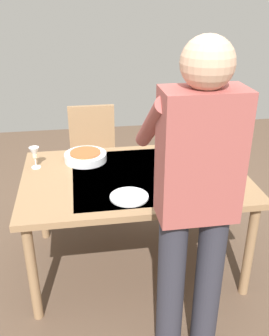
{
  "coord_description": "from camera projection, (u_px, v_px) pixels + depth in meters",
  "views": [
    {
      "loc": [
        0.35,
        2.21,
        1.85
      ],
      "look_at": [
        0.0,
        0.0,
        0.77
      ],
      "focal_mm": 40.55,
      "sensor_mm": 36.0,
      "label": 1
    }
  ],
  "objects": [
    {
      "name": "ground_plane",
      "position": [
        134.0,
        261.0,
        2.82
      ],
      "size": [
        6.0,
        6.0,
        0.0
      ],
      "primitive_type": "plane",
      "color": "brown"
    },
    {
      "name": "dining_table",
      "position": [
        134.0,
        184.0,
        2.54
      ],
      "size": [
        1.47,
        0.98,
        0.72
      ],
      "color": "#93704C",
      "rests_on": "ground_plane"
    },
    {
      "name": "chair_near",
      "position": [
        93.0,
        152.0,
        3.34
      ],
      "size": [
        0.4,
        0.4,
        0.91
      ],
      "color": "brown",
      "rests_on": "ground_plane"
    },
    {
      "name": "person_server",
      "position": [
        195.0,
        198.0,
        1.75
      ],
      "size": [
        0.42,
        0.61,
        1.69
      ],
      "color": "#2D2D38",
      "rests_on": "ground_plane"
    },
    {
      "name": "wine_bottle",
      "position": [
        170.0,
        163.0,
        2.42
      ],
      "size": [
        0.07,
        0.07,
        0.3
      ],
      "color": "black",
      "rests_on": "dining_table"
    },
    {
      "name": "wine_glass_left",
      "position": [
        35.0,
        154.0,
        2.56
      ],
      "size": [
        0.07,
        0.07,
        0.15
      ],
      "color": "white",
      "rests_on": "dining_table"
    },
    {
      "name": "wine_glass_right",
      "position": [
        208.0,
        177.0,
        2.25
      ],
      "size": [
        0.07,
        0.07,
        0.15
      ],
      "color": "white",
      "rests_on": "dining_table"
    },
    {
      "name": "water_cup_near_left",
      "position": [
        183.0,
        183.0,
        2.31
      ],
      "size": [
        0.07,
        0.07,
        0.1
      ],
      "primitive_type": "cylinder",
      "color": "silver",
      "rests_on": "dining_table"
    },
    {
      "name": "water_cup_near_right",
      "position": [
        166.0,
        143.0,
        2.9
      ],
      "size": [
        0.08,
        0.08,
        0.09
      ],
      "primitive_type": "cylinder",
      "color": "silver",
      "rests_on": "dining_table"
    },
    {
      "name": "serving_bowl_pasta",
      "position": [
        86.0,
        156.0,
        2.7
      ],
      "size": [
        0.3,
        0.3,
        0.07
      ],
      "color": "silver",
      "rests_on": "dining_table"
    },
    {
      "name": "dinner_plate_near",
      "position": [
        129.0,
        197.0,
        2.23
      ],
      "size": [
        0.23,
        0.23,
        0.01
      ],
      "primitive_type": "cylinder",
      "color": "silver",
      "rests_on": "dining_table"
    },
    {
      "name": "table_knife",
      "position": [
        194.0,
        154.0,
        2.81
      ],
      "size": [
        0.07,
        0.2,
        0.0
      ],
      "primitive_type": "cube",
      "rotation": [
        0.0,
        0.0,
        0.26
      ],
      "color": "silver",
      "rests_on": "dining_table"
    },
    {
      "name": "table_fork",
      "position": [
        165.0,
        161.0,
        2.71
      ],
      "size": [
        0.05,
        0.18,
        0.0
      ],
      "primitive_type": "cube",
      "rotation": [
        0.0,
        0.0,
        0.19
      ],
      "color": "silver",
      "rests_on": "dining_table"
    }
  ]
}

